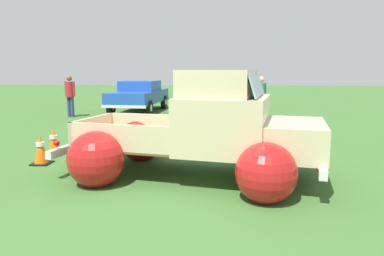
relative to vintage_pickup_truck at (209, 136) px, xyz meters
name	(u,v)px	position (x,y,z in m)	size (l,w,h in m)	color
ground_plane	(189,176)	(-0.38, 0.08, -0.76)	(80.00, 80.00, 0.00)	#3D6B2D
vintage_pickup_truck	(209,136)	(0.00, 0.00, 0.00)	(4.91, 3.49, 1.96)	black
show_car_0	(139,95)	(-3.42, 10.31, 0.03)	(2.25, 4.68, 1.43)	black
show_car_1	(210,95)	(-0.09, 10.57, 0.02)	(1.97, 4.14, 1.43)	black
spectator_0	(261,97)	(1.78, 6.90, 0.21)	(0.48, 0.48, 1.70)	navy
spectator_1	(70,93)	(-5.86, 8.12, 0.22)	(0.53, 0.44, 1.71)	navy
lane_cone_0	(54,142)	(-3.56, 1.50, -0.45)	(0.36, 0.36, 0.63)	black
lane_cone_1	(41,149)	(-3.47, 0.71, -0.45)	(0.36, 0.36, 0.63)	black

